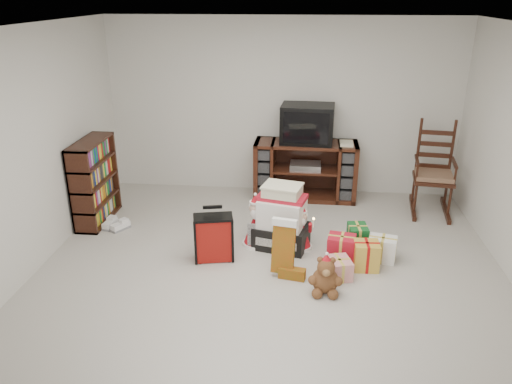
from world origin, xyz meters
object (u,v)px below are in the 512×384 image
Objects in this scene: tv_stand at (305,170)px; sneaker_pair at (115,225)px; red_suitcase at (214,238)px; teddy_bear at (325,277)px; bookshelf at (95,183)px; gift_cluster at (357,252)px; rocking_chair at (432,179)px; gift_pile at (282,221)px; crt_television at (307,124)px; mrs_claus_figurine at (255,226)px; santa_figurine at (301,232)px.

sneaker_pair is at bearing -150.97° from tv_stand.
red_suitcase is 1.79× the size of sneaker_pair.
teddy_bear is (0.22, -2.47, -0.24)m from tv_stand.
sneaker_pair is (0.30, -0.23, -0.47)m from bookshelf.
teddy_bear is at bearing -6.91° from sneaker_pair.
teddy_bear reaches higher than gift_cluster.
rocking_chair reaches higher than gift_pile.
sneaker_pair is 0.46× the size of crt_television.
sneaker_pair is at bearing 169.01° from gift_cluster.
teddy_bear is (0.48, -0.93, -0.16)m from gift_pile.
crt_television reaches higher than rocking_chair.
red_suitcase is at bearing -7.19° from sneaker_pair.
bookshelf is 3.25m from teddy_bear.
rocking_chair is 1.47× the size of gift_cluster.
crt_television is at bearing 50.72° from red_suitcase.
gift_pile is at bearing 160.23° from gift_cluster.
rocking_chair reaches higher than red_suitcase.
gift_cluster is at bearing -9.50° from red_suitcase.
teddy_bear is at bearing -48.69° from gift_pile.
mrs_claus_figurine is at bearing 29.53° from red_suitcase.
sneaker_pair is (-1.81, 0.27, -0.20)m from mrs_claus_figurine.
red_suitcase reaches higher than teddy_bear.
red_suitcase is 1.59m from gift_cluster.
gift_cluster is (1.58, 0.07, -0.14)m from red_suitcase.
bookshelf is at bearing -157.85° from tv_stand.
tv_stand is at bearing 107.62° from gift_cluster.
mrs_claus_figurine is at bearing 130.20° from teddy_bear.
rocking_chair is at bearing 31.74° from sneaker_pair.
red_suitcase is 2.33m from crt_television.
teddy_bear is at bearing -120.69° from gift_cluster.
red_suitcase is 0.95× the size of mrs_claus_figurine.
bookshelf reaches higher than mrs_claus_figurine.
sneaker_pair is 3.02m from gift_cluster.
santa_figurine is 0.85× the size of mrs_claus_figurine.
tv_stand is 2.25× the size of mrs_claus_figurine.
santa_figurine is 2.37m from sneaker_pair.
mrs_claus_figurine reaches higher than red_suitcase.
tv_stand is at bearing 88.88° from santa_figurine.
rocking_chair is 4.22m from sneaker_pair.
mrs_claus_figurine is at bearing -105.84° from crt_television.
gift_pile is at bearing -98.72° from tv_stand.
gift_cluster is (0.62, -0.28, -0.08)m from santa_figurine.
gift_pile is (-1.96, -1.28, -0.10)m from rocking_chair.
gift_pile is at bearing 117.35° from teddy_bear.
santa_figurine is at bearing 8.00° from gift_pile.
bookshelf is 2.48m from gift_pile.
santa_figurine is (-1.73, -1.30, -0.22)m from rocking_chair.
red_suitcase is 1.12× the size of santa_figurine.
bookshelf is 2.72m from santa_figurine.
teddy_bear is 2.66m from crt_television.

